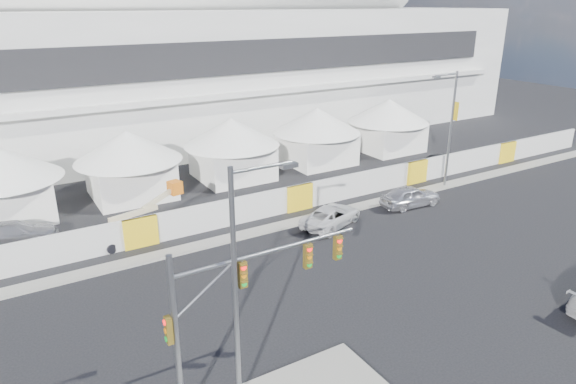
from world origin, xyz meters
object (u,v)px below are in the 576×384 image
pickup_curb (331,216)px  traffic_mast (222,318)px  lot_car_c (15,233)px  boom_lift (130,229)px  lot_car_b (441,160)px  sedan_silver (410,196)px  streetlight_curb (450,122)px  streetlight_median (241,275)px

pickup_curb → traffic_mast: 18.27m
lot_car_c → boom_lift: 7.37m
lot_car_b → traffic_mast: (-30.34, -17.52, 3.21)m
sedan_silver → pickup_curb: bearing=93.0°
streetlight_curb → traffic_mast: bearing=-152.9°
lot_car_b → traffic_mast: size_ratio=0.52×
traffic_mast → streetlight_curb: (26.36, 13.50, 1.72)m
traffic_mast → boom_lift: size_ratio=1.21×
lot_car_b → boom_lift: boom_lift is taller
streetlight_curb → sedan_silver: bearing=-161.8°
pickup_curb → sedan_silver: bearing=-113.0°
lot_car_c → streetlight_median: size_ratio=0.54×
pickup_curb → streetlight_median: streetlight_median is taller
streetlight_curb → boom_lift: streetlight_curb is taller
sedan_silver → traffic_mast: traffic_mast is taller
lot_car_c → streetlight_median: 21.92m
streetlight_median → lot_car_b: bearing=31.0°
lot_car_c → streetlight_curb: bearing=-92.4°
pickup_curb → lot_car_c: size_ratio=1.00×
sedan_silver → lot_car_c: 27.91m
pickup_curb → streetlight_curb: bearing=-104.3°
sedan_silver → lot_car_c: sedan_silver is taller
sedan_silver → boom_lift: size_ratio=0.73×
streetlight_median → boom_lift: (-0.02, 16.81, -4.80)m
boom_lift → streetlight_median: bearing=-103.7°
pickup_curb → streetlight_curb: (12.84, 1.63, 4.91)m
sedan_silver → boom_lift: bearing=81.1°
sedan_silver → streetlight_median: (-20.14, -11.99, 4.85)m
lot_car_b → streetlight_curb: bearing=142.2°
lot_car_b → streetlight_curb: size_ratio=0.43×
lot_car_c → streetlight_curb: size_ratio=0.53×
lot_car_c → lot_car_b: bearing=-84.9°
streetlight_median → boom_lift: 17.48m
lot_car_c → boom_lift: boom_lift is taller
traffic_mast → streetlight_curb: size_ratio=0.82×
pickup_curb → lot_car_c: 20.97m
sedan_silver → streetlight_curb: (5.53, 1.82, 4.81)m
lot_car_b → streetlight_median: streetlight_median is taller
lot_car_b → boom_lift: (-29.67, -1.02, 0.17)m
lot_car_c → boom_lift: (6.46, -3.55, 0.13)m
streetlight_median → boom_lift: bearing=90.1°
lot_car_b → streetlight_curb: (-3.98, -4.02, 4.92)m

